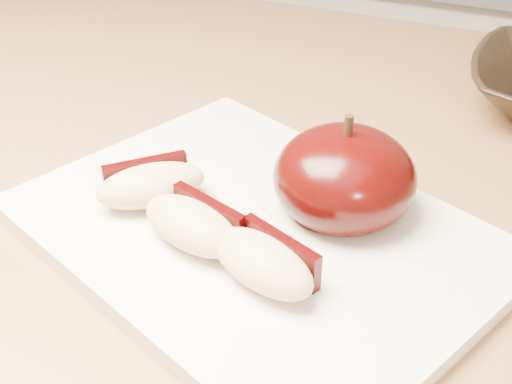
% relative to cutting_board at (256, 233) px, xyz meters
% --- Properties ---
extents(back_cabinet, '(2.40, 0.62, 0.94)m').
position_rel_cutting_board_xyz_m(back_cabinet, '(-0.08, 0.79, -0.44)').
color(back_cabinet, silver).
rests_on(back_cabinet, ground).
extents(cutting_board, '(0.34, 0.30, 0.01)m').
position_rel_cutting_board_xyz_m(cutting_board, '(0.00, 0.00, 0.00)').
color(cutting_board, white).
rests_on(cutting_board, island_counter).
extents(apple_half, '(0.12, 0.12, 0.07)m').
position_rel_cutting_board_xyz_m(apple_half, '(0.04, 0.04, 0.03)').
color(apple_half, black).
rests_on(apple_half, cutting_board).
extents(apple_wedge_a, '(0.07, 0.07, 0.03)m').
position_rel_cutting_board_xyz_m(apple_wedge_a, '(-0.07, -0.00, 0.02)').
color(apple_wedge_a, beige).
rests_on(apple_wedge_a, cutting_board).
extents(apple_wedge_b, '(0.08, 0.06, 0.03)m').
position_rel_cutting_board_xyz_m(apple_wedge_b, '(-0.03, -0.03, 0.02)').
color(apple_wedge_b, beige).
rests_on(apple_wedge_b, cutting_board).
extents(apple_wedge_c, '(0.08, 0.06, 0.03)m').
position_rel_cutting_board_xyz_m(apple_wedge_c, '(0.02, -0.04, 0.02)').
color(apple_wedge_c, beige).
rests_on(apple_wedge_c, cutting_board).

